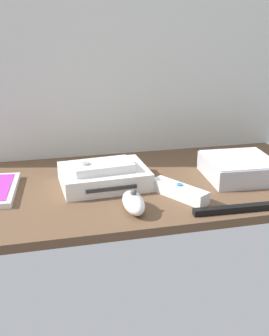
% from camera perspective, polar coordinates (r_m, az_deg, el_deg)
% --- Properties ---
extents(ground_plane, '(1.00, 0.48, 0.02)m').
position_cam_1_polar(ground_plane, '(1.07, 0.00, -2.52)').
color(ground_plane, brown).
rests_on(ground_plane, ground).
extents(back_wall, '(1.10, 0.01, 0.64)m').
position_cam_1_polar(back_wall, '(1.23, -2.75, 16.39)').
color(back_wall, silver).
rests_on(back_wall, ground).
extents(game_console, '(0.22, 0.17, 0.04)m').
position_cam_1_polar(game_console, '(1.05, -4.16, -1.15)').
color(game_console, white).
rests_on(game_console, ground_plane).
extents(mini_computer, '(0.18, 0.18, 0.05)m').
position_cam_1_polar(mini_computer, '(1.12, 13.97, 0.02)').
color(mini_computer, silver).
rests_on(mini_computer, ground_plane).
extents(remote_wand, '(0.11, 0.14, 0.03)m').
position_cam_1_polar(remote_wand, '(0.98, 6.07, -3.16)').
color(remote_wand, white).
rests_on(remote_wand, ground_plane).
extents(remote_nunchuk, '(0.05, 0.10, 0.05)m').
position_cam_1_polar(remote_nunchuk, '(0.91, -0.14, -4.70)').
color(remote_nunchuk, white).
rests_on(remote_nunchuk, ground_plane).
extents(remote_classic_pad, '(0.15, 0.09, 0.02)m').
position_cam_1_polar(remote_classic_pad, '(1.02, -4.39, 0.22)').
color(remote_classic_pad, white).
rests_on(remote_classic_pad, game_console).
extents(sensor_bar, '(0.24, 0.03, 0.01)m').
position_cam_1_polar(sensor_bar, '(0.95, 14.93, -5.24)').
color(sensor_bar, black).
rests_on(sensor_bar, ground_plane).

